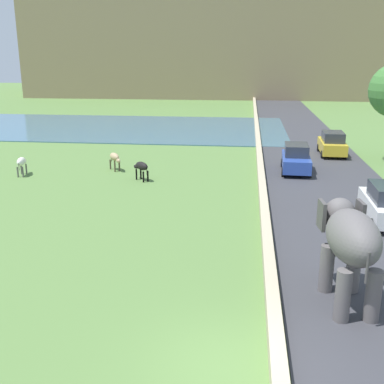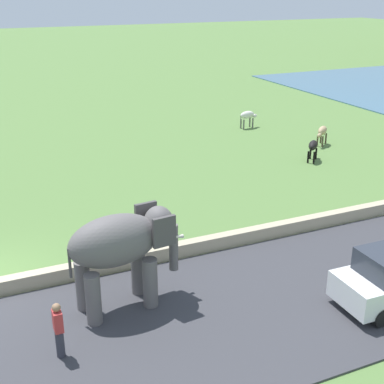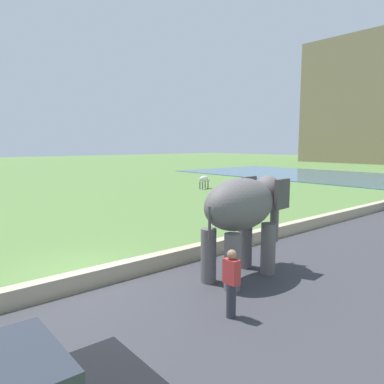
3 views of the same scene
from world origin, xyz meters
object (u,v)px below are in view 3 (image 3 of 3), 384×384
object	(u,v)px
cow_white	(204,179)
cow_tan	(267,183)
cow_black	(272,187)
elephant	(245,210)
person_beside_elephant	(231,283)

from	to	relation	value
cow_white	cow_tan	distance (m)	5.74
cow_black	cow_tan	bearing A→B (deg)	134.48
cow_tan	elephant	bearing A→B (deg)	-53.85
person_beside_elephant	cow_white	bearing A→B (deg)	139.10
elephant	cow_black	xyz separation A→B (m)	(-9.31, 13.54, -1.20)
elephant	cow_white	bearing A→B (deg)	140.73
elephant	cow_tan	xyz separation A→B (m)	(-11.58, 15.85, -1.20)
person_beside_elephant	cow_tan	xyz separation A→B (m)	(-13.18, 18.07, -0.04)
cow_white	cow_tan	size ratio (longest dim) A/B	1.09
person_beside_elephant	cow_black	bearing A→B (deg)	124.71
person_beside_elephant	cow_black	distance (m)	19.17
elephant	cow_black	bearing A→B (deg)	124.52
person_beside_elephant	cow_black	world-z (taller)	person_beside_elephant
cow_white	cow_tan	world-z (taller)	same
cow_black	cow_tan	distance (m)	3.24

